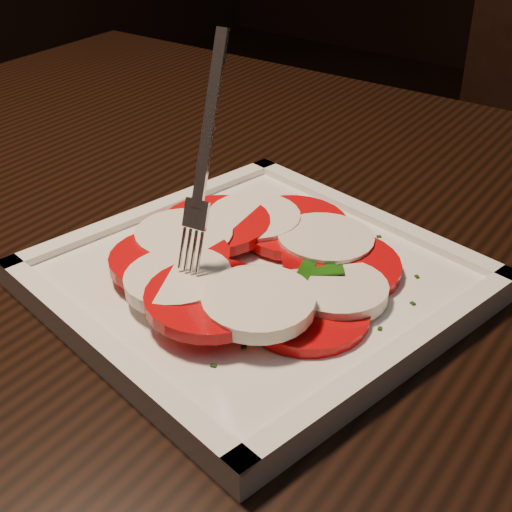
{
  "coord_description": "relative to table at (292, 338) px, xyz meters",
  "views": [
    {
      "loc": [
        0.12,
        -0.34,
        1.04
      ],
      "look_at": [
        -0.14,
        0.0,
        0.78
      ],
      "focal_mm": 50.0,
      "sensor_mm": 36.0,
      "label": 1
    }
  ],
  "objects": [
    {
      "name": "fork",
      "position": [
        -0.01,
        -0.09,
        0.21
      ],
      "size": [
        0.03,
        0.06,
        0.15
      ],
      "primitive_type": null,
      "rotation": [
        0.0,
        0.0,
        0.15
      ],
      "color": "white",
      "rests_on": "caprese_salad"
    },
    {
      "name": "plate",
      "position": [
        0.02,
        -0.08,
        0.11
      ],
      "size": [
        0.31,
        0.31,
        0.01
      ],
      "primitive_type": "cube",
      "rotation": [
        0.0,
        0.0,
        -0.19
      ],
      "color": "white",
      "rests_on": "table"
    },
    {
      "name": "caprese_salad",
      "position": [
        0.02,
        -0.08,
        0.12
      ],
      "size": [
        0.21,
        0.21,
        0.03
      ],
      "color": "red",
      "rests_on": "plate"
    },
    {
      "name": "table",
      "position": [
        0.0,
        0.0,
        0.0
      ],
      "size": [
        1.23,
        0.84,
        0.75
      ],
      "rotation": [
        0.0,
        0.0,
        0.03
      ],
      "color": "black",
      "rests_on": "ground"
    }
  ]
}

